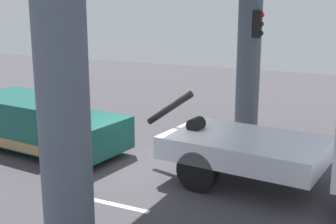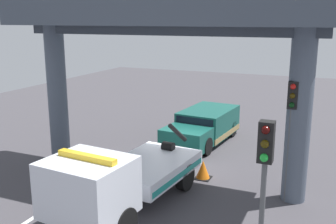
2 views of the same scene
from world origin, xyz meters
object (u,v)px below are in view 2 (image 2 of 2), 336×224
Objects in this scene: traffic_light_far at (264,171)px; traffic_cone_orange at (203,170)px; tow_truck_white at (118,179)px; traffic_light_near at (291,116)px; towed_van_green at (204,127)px.

traffic_light_far reaches higher than traffic_cone_orange.
traffic_light_far is (1.97, 4.81, 1.77)m from tow_truck_white.
traffic_light_near is (-3.03, 4.81, 1.85)m from tow_truck_white.
tow_truck_white reaches higher than traffic_cone_orange.
traffic_light_near is (5.41, 4.73, 2.27)m from towed_van_green.
tow_truck_white is 8.46m from towed_van_green.
traffic_cone_orange is at bearing 157.91° from tow_truck_white.
traffic_cone_orange is at bearing 17.93° from towed_van_green.
traffic_light_near reaches higher than traffic_cone_orange.
traffic_light_near is 5.72× the size of traffic_cone_orange.
tow_truck_white is 4.25m from traffic_cone_orange.
tow_truck_white is 5.98m from traffic_light_near.
towed_van_green is at bearing -155.57° from traffic_light_far.
tow_truck_white is at bearing -0.54° from towed_van_green.
towed_van_green is 11.65m from traffic_light_far.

